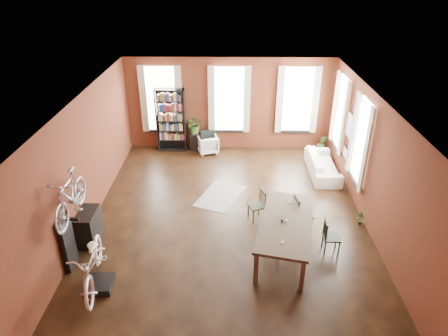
{
  "coord_description": "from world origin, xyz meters",
  "views": [
    {
      "loc": [
        0.06,
        -8.54,
        6.02
      ],
      "look_at": [
        -0.11,
        0.6,
        1.21
      ],
      "focal_mm": 32.0,
      "sensor_mm": 36.0,
      "label": 1
    }
  ],
  "objects_px": {
    "dining_table": "(285,237)",
    "dining_chair_d": "(303,214)",
    "bookshelf": "(171,120)",
    "console_table": "(89,227)",
    "bicycle_floor": "(90,245)",
    "dining_chair_c": "(332,237)",
    "dining_chair_a": "(273,231)",
    "dining_chair_b": "(257,206)",
    "bike_trainer": "(100,284)",
    "white_armchair": "(208,143)",
    "plant_stand": "(195,141)",
    "cream_sofa": "(323,162)"
  },
  "relations": [
    {
      "from": "dining_chair_b",
      "to": "white_armchair",
      "type": "bearing_deg",
      "value": 177.68
    },
    {
      "from": "dining_chair_c",
      "to": "white_armchair",
      "type": "height_order",
      "value": "dining_chair_c"
    },
    {
      "from": "plant_stand",
      "to": "bicycle_floor",
      "type": "relative_size",
      "value": 0.32
    },
    {
      "from": "console_table",
      "to": "plant_stand",
      "type": "distance_m",
      "value": 5.6
    },
    {
      "from": "bookshelf",
      "to": "bicycle_floor",
      "type": "xyz_separation_m",
      "value": [
        -0.65,
        -6.77,
        0.03
      ]
    },
    {
      "from": "dining_chair_a",
      "to": "plant_stand",
      "type": "bearing_deg",
      "value": -146.07
    },
    {
      "from": "dining_chair_c",
      "to": "bicycle_floor",
      "type": "xyz_separation_m",
      "value": [
        -5.02,
        -1.25,
        0.71
      ]
    },
    {
      "from": "dining_chair_d",
      "to": "bicycle_floor",
      "type": "height_order",
      "value": "bicycle_floor"
    },
    {
      "from": "dining_chair_c",
      "to": "plant_stand",
      "type": "distance_m",
      "value": 6.57
    },
    {
      "from": "bookshelf",
      "to": "dining_chair_a",
      "type": "bearing_deg",
      "value": -60.33
    },
    {
      "from": "console_table",
      "to": "plant_stand",
      "type": "bearing_deg",
      "value": 68.16
    },
    {
      "from": "dining_chair_d",
      "to": "cream_sofa",
      "type": "height_order",
      "value": "dining_chair_d"
    },
    {
      "from": "dining_chair_b",
      "to": "bookshelf",
      "type": "relative_size",
      "value": 0.37
    },
    {
      "from": "dining_chair_a",
      "to": "dining_chair_c",
      "type": "xyz_separation_m",
      "value": [
        1.31,
        -0.15,
        -0.05
      ]
    },
    {
      "from": "bike_trainer",
      "to": "console_table",
      "type": "relative_size",
      "value": 0.68
    },
    {
      "from": "cream_sofa",
      "to": "dining_chair_b",
      "type": "bearing_deg",
      "value": 138.97
    },
    {
      "from": "bookshelf",
      "to": "bicycle_floor",
      "type": "relative_size",
      "value": 1.14
    },
    {
      "from": "bookshelf",
      "to": "console_table",
      "type": "relative_size",
      "value": 2.75
    },
    {
      "from": "dining_chair_d",
      "to": "white_armchair",
      "type": "distance_m",
      "value": 5.17
    },
    {
      "from": "dining_table",
      "to": "white_armchair",
      "type": "height_order",
      "value": "dining_table"
    },
    {
      "from": "cream_sofa",
      "to": "bicycle_floor",
      "type": "xyz_separation_m",
      "value": [
        -5.6,
        -5.07,
        0.72
      ]
    },
    {
      "from": "dining_chair_b",
      "to": "cream_sofa",
      "type": "xyz_separation_m",
      "value": [
        2.21,
        2.54,
        -0.0
      ]
    },
    {
      "from": "console_table",
      "to": "plant_stand",
      "type": "xyz_separation_m",
      "value": [
        2.08,
        5.2,
        -0.09
      ]
    },
    {
      "from": "dining_table",
      "to": "bike_trainer",
      "type": "xyz_separation_m",
      "value": [
        -3.93,
        -1.22,
        -0.34
      ]
    },
    {
      "from": "dining_chair_b",
      "to": "bicycle_floor",
      "type": "relative_size",
      "value": 0.43
    },
    {
      "from": "bicycle_floor",
      "to": "dining_chair_c",
      "type": "bearing_deg",
      "value": 4.0
    },
    {
      "from": "dining_table",
      "to": "white_armchair",
      "type": "relative_size",
      "value": 3.65
    },
    {
      "from": "dining_chair_b",
      "to": "bike_trainer",
      "type": "distance_m",
      "value": 4.2
    },
    {
      "from": "dining_chair_d",
      "to": "bike_trainer",
      "type": "xyz_separation_m",
      "value": [
        -4.46,
        -2.06,
        -0.4
      ]
    },
    {
      "from": "dining_chair_b",
      "to": "console_table",
      "type": "relative_size",
      "value": 1.03
    },
    {
      "from": "dining_chair_c",
      "to": "white_armchair",
      "type": "xyz_separation_m",
      "value": [
        -3.11,
        5.3,
        -0.08
      ]
    },
    {
      "from": "dining_chair_b",
      "to": "bike_trainer",
      "type": "xyz_separation_m",
      "value": [
        -3.35,
        -2.5,
        -0.33
      ]
    },
    {
      "from": "white_armchair",
      "to": "console_table",
      "type": "bearing_deg",
      "value": 46.5
    },
    {
      "from": "dining_chair_b",
      "to": "bookshelf",
      "type": "distance_m",
      "value": 5.1
    },
    {
      "from": "dining_table",
      "to": "dining_chair_d",
      "type": "distance_m",
      "value": 1.0
    },
    {
      "from": "dining_chair_a",
      "to": "bicycle_floor",
      "type": "relative_size",
      "value": 0.48
    },
    {
      "from": "dining_chair_c",
      "to": "cream_sofa",
      "type": "height_order",
      "value": "dining_chair_c"
    },
    {
      "from": "dining_chair_c",
      "to": "plant_stand",
      "type": "bearing_deg",
      "value": 34.63
    },
    {
      "from": "bike_trainer",
      "to": "console_table",
      "type": "distance_m",
      "value": 1.71
    },
    {
      "from": "dining_chair_c",
      "to": "bike_trainer",
      "type": "height_order",
      "value": "dining_chair_c"
    },
    {
      "from": "plant_stand",
      "to": "dining_table",
      "type": "bearing_deg",
      "value": -65.58
    },
    {
      "from": "plant_stand",
      "to": "bicycle_floor",
      "type": "bearing_deg",
      "value": -102.14
    },
    {
      "from": "dining_chair_a",
      "to": "plant_stand",
      "type": "xyz_separation_m",
      "value": [
        -2.26,
        5.37,
        -0.16
      ]
    },
    {
      "from": "dining_chair_c",
      "to": "cream_sofa",
      "type": "relative_size",
      "value": 0.4
    },
    {
      "from": "dining_chair_c",
      "to": "console_table",
      "type": "xyz_separation_m",
      "value": [
        -5.65,
        0.32,
        -0.02
      ]
    },
    {
      "from": "dining_table",
      "to": "bookshelf",
      "type": "xyz_separation_m",
      "value": [
        -3.31,
        5.53,
        0.68
      ]
    },
    {
      "from": "dining_chair_c",
      "to": "cream_sofa",
      "type": "distance_m",
      "value": 3.86
    },
    {
      "from": "dining_table",
      "to": "cream_sofa",
      "type": "bearing_deg",
      "value": 79.76
    },
    {
      "from": "dining_chair_b",
      "to": "bike_trainer",
      "type": "bearing_deg",
      "value": -75.65
    },
    {
      "from": "dining_chair_b",
      "to": "dining_chair_d",
      "type": "bearing_deg",
      "value": 45.83
    }
  ]
}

